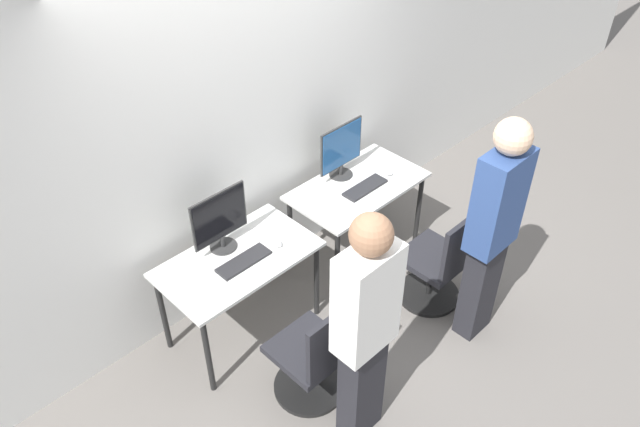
{
  "coord_description": "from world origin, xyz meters",
  "views": [
    {
      "loc": [
        -2.35,
        -2.26,
        3.53
      ],
      "look_at": [
        0.0,
        0.12,
        0.86
      ],
      "focal_mm": 35.0,
      "sensor_mm": 36.0,
      "label": 1
    }
  ],
  "objects_px": {
    "person_right": "(493,226)",
    "person_left": "(365,326)",
    "keyboard_left": "(244,261)",
    "office_chair_right": "(439,266)",
    "keyboard_right": "(365,188)",
    "office_chair_left": "(315,359)",
    "monitor_left": "(220,220)",
    "mouse_right": "(388,172)",
    "mouse_left": "(277,243)",
    "monitor_right": "(341,150)"
  },
  "relations": [
    {
      "from": "mouse_left",
      "to": "person_left",
      "type": "height_order",
      "value": "person_left"
    },
    {
      "from": "monitor_right",
      "to": "keyboard_left",
      "type": "bearing_deg",
      "value": -168.13
    },
    {
      "from": "keyboard_left",
      "to": "office_chair_right",
      "type": "relative_size",
      "value": 0.45
    },
    {
      "from": "office_chair_left",
      "to": "office_chair_right",
      "type": "relative_size",
      "value": 1.0
    },
    {
      "from": "monitor_right",
      "to": "office_chair_right",
      "type": "xyz_separation_m",
      "value": [
        0.05,
        -0.97,
        -0.6
      ]
    },
    {
      "from": "person_right",
      "to": "person_left",
      "type": "bearing_deg",
      "value": 178.39
    },
    {
      "from": "keyboard_left",
      "to": "mouse_left",
      "type": "height_order",
      "value": "mouse_left"
    },
    {
      "from": "monitor_left",
      "to": "mouse_right",
      "type": "relative_size",
      "value": 4.97
    },
    {
      "from": "person_left",
      "to": "keyboard_right",
      "type": "relative_size",
      "value": 4.44
    },
    {
      "from": "mouse_left",
      "to": "mouse_right",
      "type": "bearing_deg",
      "value": 0.94
    },
    {
      "from": "keyboard_right",
      "to": "monitor_right",
      "type": "bearing_deg",
      "value": 90.0
    },
    {
      "from": "monitor_left",
      "to": "person_right",
      "type": "relative_size",
      "value": 0.25
    },
    {
      "from": "office_chair_right",
      "to": "monitor_left",
      "type": "bearing_deg",
      "value": 142.52
    },
    {
      "from": "office_chair_left",
      "to": "person_left",
      "type": "relative_size",
      "value": 0.51
    },
    {
      "from": "monitor_left",
      "to": "keyboard_right",
      "type": "distance_m",
      "value": 1.22
    },
    {
      "from": "mouse_right",
      "to": "office_chair_right",
      "type": "relative_size",
      "value": 0.1
    },
    {
      "from": "office_chair_left",
      "to": "office_chair_right",
      "type": "distance_m",
      "value": 1.25
    },
    {
      "from": "office_chair_right",
      "to": "mouse_right",
      "type": "bearing_deg",
      "value": 72.37
    },
    {
      "from": "office_chair_left",
      "to": "mouse_right",
      "type": "xyz_separation_m",
      "value": [
        1.48,
        0.69,
        0.38
      ]
    },
    {
      "from": "keyboard_left",
      "to": "person_left",
      "type": "xyz_separation_m",
      "value": [
        0.01,
        -1.06,
        0.21
      ]
    },
    {
      "from": "person_left",
      "to": "mouse_right",
      "type": "height_order",
      "value": "person_left"
    },
    {
      "from": "office_chair_left",
      "to": "keyboard_right",
      "type": "distance_m",
      "value": 1.43
    },
    {
      "from": "keyboard_left",
      "to": "mouse_left",
      "type": "bearing_deg",
      "value": -4.74
    },
    {
      "from": "monitor_left",
      "to": "office_chair_left",
      "type": "xyz_separation_m",
      "value": [
        -0.02,
        -0.91,
        -0.6
      ]
    },
    {
      "from": "person_right",
      "to": "office_chair_right",
      "type": "bearing_deg",
      "value": 85.07
    },
    {
      "from": "office_chair_left",
      "to": "keyboard_right",
      "type": "bearing_deg",
      "value": 29.52
    },
    {
      "from": "person_left",
      "to": "monitor_right",
      "type": "bearing_deg",
      "value": 48.08
    },
    {
      "from": "monitor_right",
      "to": "person_right",
      "type": "distance_m",
      "value": 1.34
    },
    {
      "from": "person_right",
      "to": "mouse_right",
      "type": "bearing_deg",
      "value": 76.52
    },
    {
      "from": "monitor_left",
      "to": "office_chair_left",
      "type": "relative_size",
      "value": 0.52
    },
    {
      "from": "person_left",
      "to": "monitor_right",
      "type": "xyz_separation_m",
      "value": [
        1.17,
        1.3,
        0.01
      ]
    },
    {
      "from": "person_right",
      "to": "keyboard_left",
      "type": "bearing_deg",
      "value": 137.72
    },
    {
      "from": "keyboard_right",
      "to": "mouse_right",
      "type": "xyz_separation_m",
      "value": [
        0.28,
        0.01,
        0.01
      ]
    },
    {
      "from": "monitor_left",
      "to": "mouse_left",
      "type": "height_order",
      "value": "monitor_left"
    },
    {
      "from": "monitor_left",
      "to": "monitor_right",
      "type": "bearing_deg",
      "value": 1.39
    },
    {
      "from": "mouse_left",
      "to": "office_chair_right",
      "type": "height_order",
      "value": "office_chair_right"
    },
    {
      "from": "mouse_left",
      "to": "monitor_left",
      "type": "bearing_deg",
      "value": 138.16
    },
    {
      "from": "person_left",
      "to": "office_chair_left",
      "type": "bearing_deg",
      "value": 94.77
    },
    {
      "from": "mouse_left",
      "to": "office_chair_left",
      "type": "bearing_deg",
      "value": -113.49
    },
    {
      "from": "keyboard_left",
      "to": "monitor_left",
      "type": "bearing_deg",
      "value": 90.0
    },
    {
      "from": "person_left",
      "to": "mouse_right",
      "type": "bearing_deg",
      "value": 36.04
    },
    {
      "from": "person_left",
      "to": "person_right",
      "type": "relative_size",
      "value": 0.97
    },
    {
      "from": "monitor_right",
      "to": "person_right",
      "type": "xyz_separation_m",
      "value": [
        0.02,
        -1.34,
        0.03
      ]
    },
    {
      "from": "keyboard_left",
      "to": "keyboard_right",
      "type": "relative_size",
      "value": 1.0
    },
    {
      "from": "monitor_right",
      "to": "mouse_right",
      "type": "xyz_separation_m",
      "value": [
        0.28,
        -0.25,
        -0.22
      ]
    },
    {
      "from": "keyboard_right",
      "to": "person_left",
      "type": "bearing_deg",
      "value": -138.22
    },
    {
      "from": "monitor_left",
      "to": "mouse_left",
      "type": "distance_m",
      "value": 0.42
    },
    {
      "from": "office_chair_left",
      "to": "mouse_right",
      "type": "relative_size",
      "value": 9.56
    },
    {
      "from": "person_left",
      "to": "person_right",
      "type": "height_order",
      "value": "person_right"
    },
    {
      "from": "mouse_left",
      "to": "keyboard_right",
      "type": "xyz_separation_m",
      "value": [
        0.91,
        0.01,
        -0.01
      ]
    }
  ]
}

